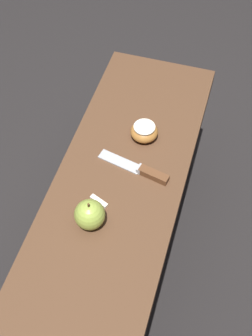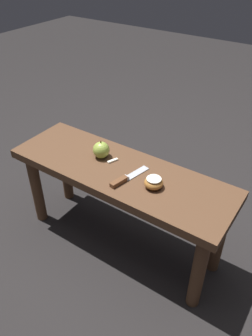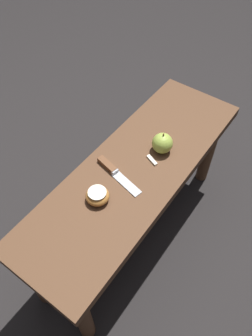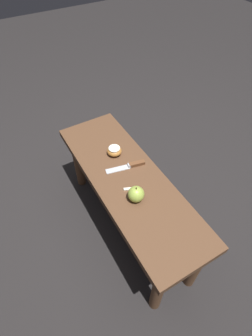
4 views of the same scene
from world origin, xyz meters
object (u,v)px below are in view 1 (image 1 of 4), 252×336
knife (144,171)px  apple_cut (144,132)px  apple_whole (90,215)px  wooden_bench (118,203)px

knife → apple_cut: 0.13m
apple_cut → apple_whole: bearing=-9.9°
wooden_bench → apple_whole: (0.12, -0.03, 0.12)m
wooden_bench → apple_cut: size_ratio=13.22×
knife → apple_cut: (-0.12, -0.03, 0.02)m
wooden_bench → knife: knife is taller
wooden_bench → apple_cut: (-0.19, 0.02, 0.11)m
apple_cut → knife: bearing=14.6°
apple_cut → wooden_bench: bearing=-7.1°
knife → wooden_bench: bearing=61.4°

